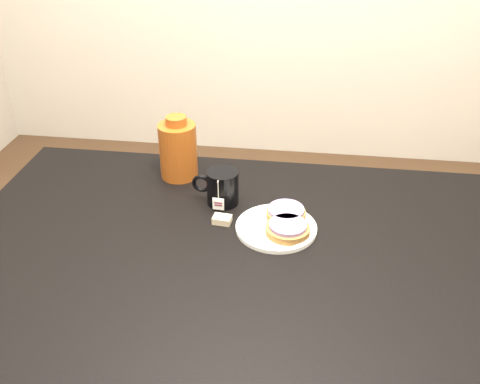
# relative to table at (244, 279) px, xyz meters

# --- Properties ---
(table) EXTENTS (1.40, 0.90, 0.75)m
(table) POSITION_rel_table_xyz_m (0.00, 0.00, 0.00)
(table) COLOR black
(table) RESTS_ON ground_plane
(plate) EXTENTS (0.20, 0.20, 0.01)m
(plate) POSITION_rel_table_xyz_m (0.07, 0.10, 0.09)
(plate) COLOR white
(plate) RESTS_ON table
(bagel_back) EXTENTS (0.13, 0.13, 0.03)m
(bagel_back) POSITION_rel_table_xyz_m (0.09, 0.14, 0.11)
(bagel_back) COLOR brown
(bagel_back) RESTS_ON plate
(bagel_front) EXTENTS (0.14, 0.14, 0.03)m
(bagel_front) POSITION_rel_table_xyz_m (0.10, 0.07, 0.11)
(bagel_front) COLOR brown
(bagel_front) RESTS_ON plate
(mug) EXTENTS (0.13, 0.09, 0.09)m
(mug) POSITION_rel_table_xyz_m (-0.08, 0.20, 0.13)
(mug) COLOR black
(mug) RESTS_ON table
(teabag_pouch) EXTENTS (0.05, 0.04, 0.02)m
(teabag_pouch) POSITION_rel_table_xyz_m (-0.07, 0.11, 0.09)
(teabag_pouch) COLOR #C6B793
(teabag_pouch) RESTS_ON table
(bagel_package) EXTENTS (0.14, 0.14, 0.18)m
(bagel_package) POSITION_rel_table_xyz_m (-0.23, 0.33, 0.17)
(bagel_package) COLOR #682B0D
(bagel_package) RESTS_ON table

